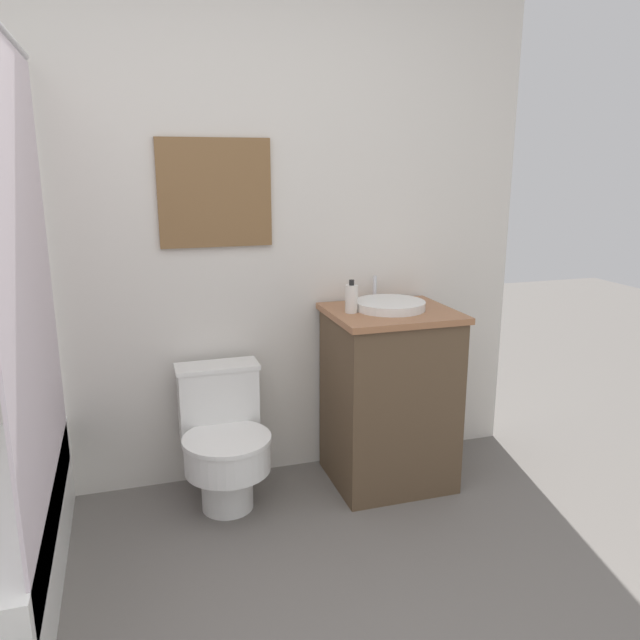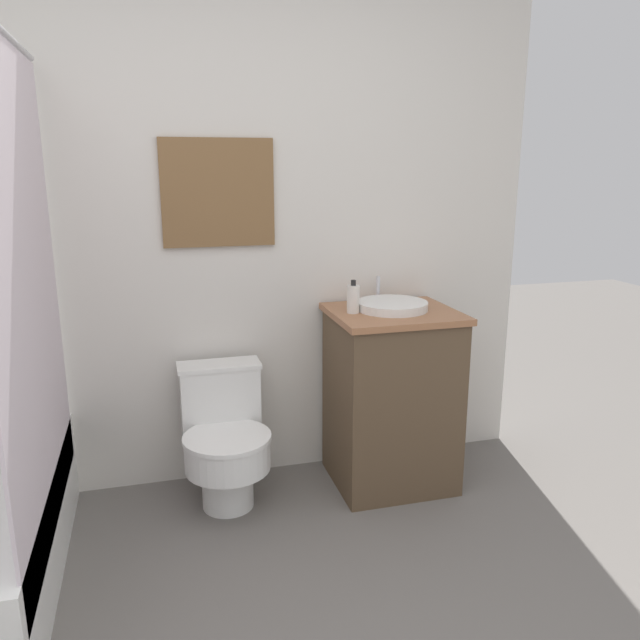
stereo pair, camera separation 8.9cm
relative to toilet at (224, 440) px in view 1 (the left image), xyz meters
The scene contains 5 objects.
wall_back 0.98m from the toilet, 105.88° to the left, with size 3.41×0.07×2.50m.
toilet is the anchor object (origin of this frame).
vanity 0.83m from the toilet, ahead, with size 0.59×0.53×0.88m.
sink 1.01m from the toilet, ahead, with size 0.34×0.37×0.13m.
soap_bottle 0.88m from the toilet, ahead, with size 0.06×0.06×0.16m.
Camera 1 is at (-0.28, -1.13, 1.56)m, focal length 35.00 mm.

